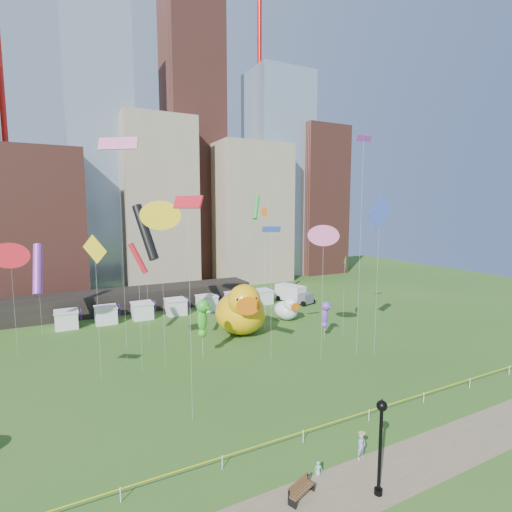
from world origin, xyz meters
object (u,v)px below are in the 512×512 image
seahorse_purple (325,312)px  toddler (318,468)px  seahorse_green (202,315)px  small_duck (287,309)px  big_duck (241,310)px  lamppost (381,436)px  box_truck (293,293)px  woman (361,447)px  park_bench (300,489)px

seahorse_purple → toddler: (-15.62, -19.97, -2.82)m
seahorse_green → small_duck: bearing=4.8°
big_duck → toddler: bearing=-91.6°
lamppost → box_truck: (20.17, 40.55, -2.03)m
lamppost → woman: bearing=65.5°
big_duck → toddler: big_duck is taller
seahorse_purple → toddler: bearing=-143.8°
park_bench → lamppost: (4.06, -1.81, 2.99)m
seahorse_purple → park_bench: size_ratio=2.44×
seahorse_green → box_truck: bearing=14.4°
seahorse_purple → big_duck: bearing=129.1°
small_duck → lamppost: size_ratio=0.79×
big_duck → box_truck: big_duck is taller
toddler → woman: bearing=19.1°
seahorse_purple → woman: seahorse_purple is taller
seahorse_purple → park_bench: 27.50m
big_duck → small_duck: 9.22m
seahorse_green → seahorse_purple: seahorse_green is taller
big_duck → lamppost: (-4.90, -28.86, 0.34)m
big_duck → box_truck: 19.31m
big_duck → seahorse_green: bearing=-128.9°
seahorse_green → lamppost: 23.54m
small_duck → woman: (-12.24, -28.93, -0.72)m
park_bench → seahorse_green: bearing=63.9°
park_bench → seahorse_purple: bearing=29.0°
seahorse_purple → box_truck: (6.65, 17.77, -1.82)m
small_duck → toddler: (-15.62, -28.93, -1.12)m
box_truck → toddler: bearing=-138.1°
big_duck → seahorse_purple: bearing=-21.7°
small_duck → woman: small_duck is taller
box_truck → woman: box_truck is taller
toddler → big_duck: bearing=94.0°
seahorse_purple → toddler: size_ratio=5.16×
park_bench → woman: bearing=-10.5°
seahorse_green → seahorse_purple: 15.77m
lamppost → box_truck: lamppost is taller
lamppost → box_truck: bearing=63.6°
big_duck → seahorse_purple: 10.55m
seahorse_green → lamppost: (2.17, -23.41, -1.27)m
seahorse_green → woman: size_ratio=3.79×
small_duck → seahorse_purple: bearing=-91.8°
park_bench → toddler: bearing=5.8°
seahorse_purple → park_bench: (-17.58, -20.97, -2.77)m
park_bench → toddler: park_bench is taller
small_duck → park_bench: bearing=-122.2°
seahorse_green → park_bench: (-1.89, -21.60, -4.25)m
park_bench → woman: size_ratio=1.12×
toddler → seahorse_green: bearing=109.3°
small_duck → seahorse_purple: size_ratio=0.98×
big_duck → lamppost: bearing=-86.1°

